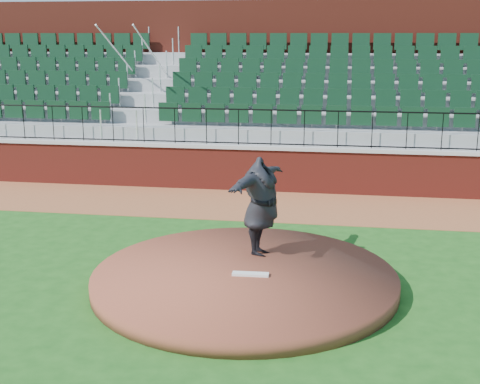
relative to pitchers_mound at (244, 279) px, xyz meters
name	(u,v)px	position (x,y,z in m)	size (l,w,h in m)	color
ground	(227,281)	(-0.34, 0.13, -0.12)	(90.00, 90.00, 0.00)	#1A4F16
warning_track	(264,205)	(-0.34, 5.53, -0.12)	(34.00, 3.20, 0.01)	brown
field_wall	(271,170)	(-0.34, 7.13, 0.47)	(34.00, 0.35, 1.20)	maroon
wall_cap	(271,147)	(-0.34, 7.13, 1.12)	(34.00, 0.45, 0.10)	#B7B7B7
wall_railing	(271,128)	(-0.34, 7.13, 1.67)	(34.00, 0.05, 1.00)	black
seating_stands	(281,100)	(-0.34, 9.86, 2.18)	(34.00, 5.10, 4.60)	gray
concourse_wall	(289,80)	(-0.34, 12.66, 2.62)	(34.00, 0.50, 5.50)	maroon
pitchers_mound	(244,279)	(0.00, 0.00, 0.00)	(5.38, 5.38, 0.25)	brown
pitching_rubber	(250,274)	(0.13, -0.13, 0.15)	(0.64, 0.16, 0.04)	white
pitcher	(261,206)	(0.16, 1.00, 1.07)	(2.33, 0.63, 1.89)	black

